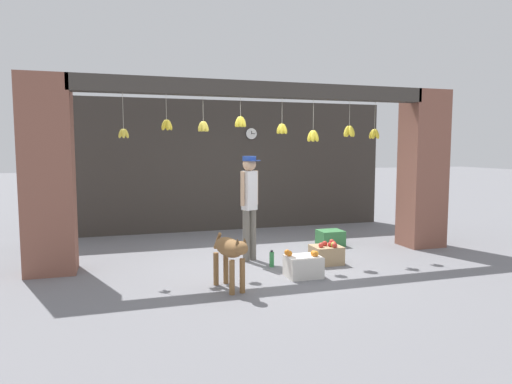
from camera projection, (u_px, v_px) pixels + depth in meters
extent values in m
plane|color=slate|center=(264.00, 262.00, 7.33)|extent=(60.00, 60.00, 0.00)
cube|color=#38332D|center=(222.00, 166.00, 10.06)|extent=(7.65, 0.12, 2.86)
cube|color=brown|center=(48.00, 175.00, 6.55)|extent=(0.70, 0.60, 2.86)
cube|color=brown|center=(423.00, 169.00, 8.40)|extent=(0.70, 0.60, 2.86)
cube|color=#3D3833|center=(262.00, 90.00, 7.18)|extent=(5.75, 0.24, 0.24)
cylinder|color=#B2AD99|center=(123.00, 111.00, 6.56)|extent=(0.01, 0.01, 0.52)
ellipsoid|color=yellow|center=(126.00, 134.00, 6.60)|extent=(0.10, 0.05, 0.15)
ellipsoid|color=yellow|center=(124.00, 134.00, 6.63)|extent=(0.05, 0.10, 0.15)
ellipsoid|color=yellow|center=(121.00, 133.00, 6.58)|extent=(0.10, 0.05, 0.15)
ellipsoid|color=yellow|center=(124.00, 133.00, 6.55)|extent=(0.05, 0.10, 0.15)
cylinder|color=#B2AD99|center=(166.00, 107.00, 6.73)|extent=(0.01, 0.01, 0.38)
ellipsoid|color=yellow|center=(169.00, 125.00, 6.77)|extent=(0.11, 0.06, 0.17)
ellipsoid|color=yellow|center=(167.00, 125.00, 6.80)|extent=(0.08, 0.11, 0.18)
ellipsoid|color=yellow|center=(164.00, 125.00, 6.77)|extent=(0.11, 0.09, 0.18)
ellipsoid|color=yellow|center=(164.00, 125.00, 6.72)|extent=(0.11, 0.09, 0.18)
ellipsoid|color=yellow|center=(168.00, 125.00, 6.72)|extent=(0.08, 0.11, 0.18)
cylinder|color=#B2AD99|center=(203.00, 109.00, 6.95)|extent=(0.01, 0.01, 0.39)
ellipsoid|color=yellow|center=(206.00, 127.00, 6.99)|extent=(0.11, 0.06, 0.18)
ellipsoid|color=yellow|center=(205.00, 127.00, 7.01)|extent=(0.10, 0.10, 0.18)
ellipsoid|color=yellow|center=(202.00, 127.00, 7.01)|extent=(0.08, 0.11, 0.18)
ellipsoid|color=yellow|center=(201.00, 126.00, 6.98)|extent=(0.11, 0.09, 0.18)
ellipsoid|color=yellow|center=(201.00, 126.00, 6.95)|extent=(0.11, 0.09, 0.18)
ellipsoid|color=yellow|center=(203.00, 126.00, 6.93)|extent=(0.08, 0.11, 0.18)
ellipsoid|color=yellow|center=(205.00, 126.00, 6.95)|extent=(0.10, 0.10, 0.18)
cylinder|color=#B2AD99|center=(240.00, 107.00, 7.09)|extent=(0.01, 0.01, 0.31)
ellipsoid|color=yellow|center=(243.00, 122.00, 7.13)|extent=(0.12, 0.07, 0.19)
ellipsoid|color=yellow|center=(242.00, 122.00, 7.16)|extent=(0.10, 0.11, 0.20)
ellipsoid|color=yellow|center=(239.00, 122.00, 7.16)|extent=(0.08, 0.12, 0.19)
ellipsoid|color=yellow|center=(238.00, 122.00, 7.12)|extent=(0.12, 0.09, 0.19)
ellipsoid|color=yellow|center=(238.00, 122.00, 7.09)|extent=(0.12, 0.09, 0.19)
ellipsoid|color=yellow|center=(241.00, 122.00, 7.07)|extent=(0.08, 0.12, 0.19)
ellipsoid|color=yellow|center=(243.00, 122.00, 7.09)|extent=(0.10, 0.11, 0.20)
cylinder|color=#B2AD99|center=(282.00, 111.00, 7.28)|extent=(0.01, 0.01, 0.41)
ellipsoid|color=yellow|center=(285.00, 129.00, 7.32)|extent=(0.12, 0.06, 0.18)
ellipsoid|color=yellow|center=(282.00, 129.00, 7.35)|extent=(0.10, 0.11, 0.19)
ellipsoid|color=yellow|center=(280.00, 129.00, 7.34)|extent=(0.10, 0.11, 0.19)
ellipsoid|color=yellow|center=(279.00, 129.00, 7.30)|extent=(0.12, 0.06, 0.18)
ellipsoid|color=yellow|center=(281.00, 129.00, 7.27)|extent=(0.10, 0.11, 0.19)
ellipsoid|color=yellow|center=(284.00, 129.00, 7.28)|extent=(0.10, 0.11, 0.19)
cylinder|color=#B2AD99|center=(313.00, 115.00, 7.45)|extent=(0.01, 0.01, 0.51)
ellipsoid|color=yellow|center=(316.00, 136.00, 7.50)|extent=(0.14, 0.07, 0.21)
ellipsoid|color=yellow|center=(313.00, 136.00, 7.53)|extent=(0.11, 0.13, 0.22)
ellipsoid|color=yellow|center=(311.00, 136.00, 7.52)|extent=(0.11, 0.13, 0.22)
ellipsoid|color=yellow|center=(310.00, 136.00, 7.47)|extent=(0.14, 0.07, 0.21)
ellipsoid|color=yellow|center=(313.00, 136.00, 7.43)|extent=(0.11, 0.13, 0.22)
ellipsoid|color=yellow|center=(316.00, 136.00, 7.45)|extent=(0.11, 0.13, 0.22)
cylinder|color=#B2AD99|center=(350.00, 113.00, 7.64)|extent=(0.01, 0.01, 0.42)
ellipsoid|color=yellow|center=(352.00, 131.00, 7.69)|extent=(0.14, 0.07, 0.21)
ellipsoid|color=yellow|center=(348.00, 131.00, 7.72)|extent=(0.07, 0.14, 0.21)
ellipsoid|color=yellow|center=(346.00, 131.00, 7.66)|extent=(0.14, 0.07, 0.21)
ellipsoid|color=yellow|center=(351.00, 131.00, 7.62)|extent=(0.07, 0.14, 0.21)
cylinder|color=#B2AD99|center=(375.00, 115.00, 7.86)|extent=(0.01, 0.01, 0.47)
ellipsoid|color=yellow|center=(377.00, 134.00, 7.90)|extent=(0.12, 0.07, 0.19)
ellipsoid|color=yellow|center=(374.00, 134.00, 7.94)|extent=(0.09, 0.12, 0.20)
ellipsoid|color=yellow|center=(372.00, 134.00, 7.90)|extent=(0.12, 0.10, 0.20)
ellipsoid|color=yellow|center=(373.00, 134.00, 7.85)|extent=(0.12, 0.10, 0.20)
ellipsoid|color=yellow|center=(377.00, 134.00, 7.85)|extent=(0.09, 0.12, 0.20)
ellipsoid|color=olive|center=(229.00, 247.00, 5.87)|extent=(0.38, 0.65, 0.25)
cylinder|color=olive|center=(242.00, 276.00, 5.73)|extent=(0.07, 0.07, 0.44)
cylinder|color=olive|center=(232.00, 277.00, 5.66)|extent=(0.07, 0.07, 0.44)
cylinder|color=olive|center=(226.00, 267.00, 6.13)|extent=(0.07, 0.07, 0.44)
cylinder|color=olive|center=(216.00, 269.00, 6.06)|extent=(0.07, 0.07, 0.44)
ellipsoid|color=olive|center=(241.00, 248.00, 5.57)|extent=(0.20, 0.26, 0.17)
cone|color=brown|center=(245.00, 240.00, 5.59)|extent=(0.05, 0.05, 0.07)
cone|color=brown|center=(237.00, 241.00, 5.54)|extent=(0.05, 0.05, 0.07)
cylinder|color=olive|center=(217.00, 241.00, 6.15)|extent=(0.09, 0.20, 0.25)
cylinder|color=#6B665B|center=(253.00, 235.00, 7.41)|extent=(0.11, 0.11, 0.83)
cylinder|color=#6B665B|center=(246.00, 236.00, 7.32)|extent=(0.11, 0.11, 0.83)
cube|color=white|center=(249.00, 190.00, 7.29)|extent=(0.25, 0.23, 0.62)
cylinder|color=tan|center=(256.00, 188.00, 7.38)|extent=(0.06, 0.06, 0.55)
cylinder|color=tan|center=(242.00, 189.00, 7.20)|extent=(0.06, 0.06, 0.55)
sphere|color=tan|center=(249.00, 164.00, 7.25)|extent=(0.21, 0.21, 0.21)
cylinder|color=#234299|center=(249.00, 158.00, 7.24)|extent=(0.22, 0.22, 0.08)
cube|color=#234299|center=(254.00, 161.00, 7.16)|extent=(0.21, 0.18, 0.01)
cube|color=silver|center=(303.00, 266.00, 6.45)|extent=(0.48, 0.39, 0.30)
sphere|color=orange|center=(313.00, 253.00, 6.47)|extent=(0.08, 0.08, 0.08)
sphere|color=orange|center=(287.00, 252.00, 6.52)|extent=(0.08, 0.08, 0.08)
sphere|color=orange|center=(316.00, 254.00, 6.43)|extent=(0.08, 0.08, 0.08)
sphere|color=orange|center=(289.00, 254.00, 6.44)|extent=(0.08, 0.08, 0.08)
sphere|color=orange|center=(315.00, 254.00, 6.42)|extent=(0.08, 0.08, 0.08)
cube|color=tan|center=(326.00, 255.00, 7.19)|extent=(0.45, 0.40, 0.28)
sphere|color=red|center=(325.00, 243.00, 7.19)|extent=(0.08, 0.08, 0.08)
sphere|color=red|center=(330.00, 244.00, 7.12)|extent=(0.08, 0.08, 0.08)
sphere|color=red|center=(335.00, 245.00, 7.05)|extent=(0.08, 0.08, 0.08)
sphere|color=red|center=(334.00, 244.00, 7.15)|extent=(0.08, 0.08, 0.08)
sphere|color=red|center=(332.00, 242.00, 7.32)|extent=(0.08, 0.08, 0.08)
sphere|color=#99B238|center=(333.00, 245.00, 7.09)|extent=(0.08, 0.08, 0.08)
sphere|color=red|center=(334.00, 244.00, 7.17)|extent=(0.08, 0.08, 0.08)
sphere|color=red|center=(321.00, 245.00, 7.06)|extent=(0.08, 0.08, 0.08)
cube|color=#387A42|center=(330.00, 238.00, 8.52)|extent=(0.45, 0.39, 0.29)
cylinder|color=#38934C|center=(272.00, 259.00, 7.00)|extent=(0.07, 0.07, 0.23)
cylinder|color=black|center=(272.00, 251.00, 6.99)|extent=(0.04, 0.04, 0.03)
cylinder|color=black|center=(251.00, 134.00, 10.12)|extent=(0.26, 0.01, 0.26)
cylinder|color=white|center=(251.00, 134.00, 10.11)|extent=(0.24, 0.02, 0.24)
cube|color=black|center=(252.00, 132.00, 10.10)|extent=(0.01, 0.01, 0.07)
cube|color=black|center=(253.00, 134.00, 10.11)|extent=(0.09, 0.01, 0.01)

